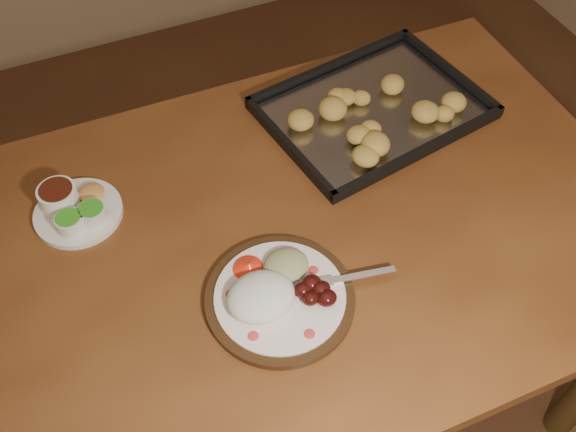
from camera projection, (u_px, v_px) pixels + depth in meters
name	position (u px, v px, depth m)	size (l,w,h in m)	color
dining_table	(269.00, 266.00, 1.30)	(1.52, 0.93, 0.75)	brown
dinner_plate	(276.00, 294.00, 1.12)	(0.34, 0.27, 0.06)	black
condiment_saucer	(74.00, 208.00, 1.24)	(0.17, 0.17, 0.06)	silver
baking_tray	(373.00, 107.00, 1.42)	(0.51, 0.41, 0.05)	black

